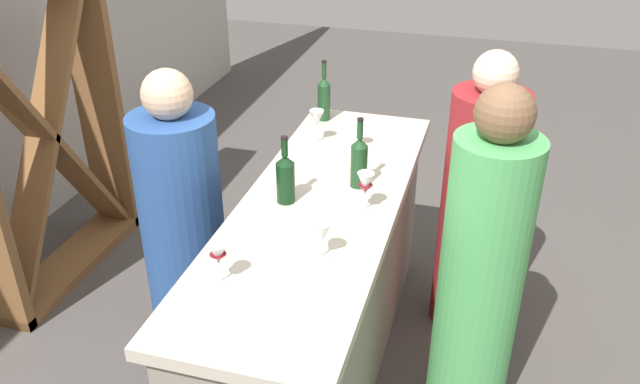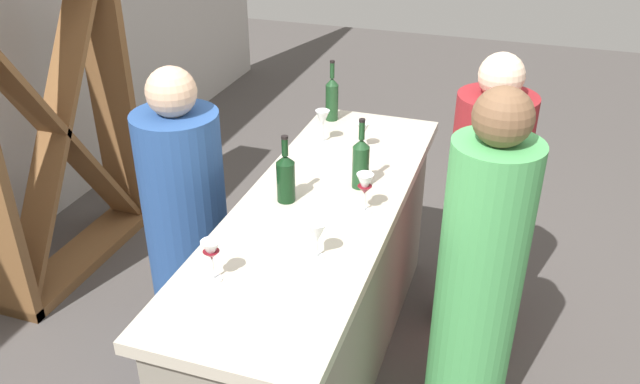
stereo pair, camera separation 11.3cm
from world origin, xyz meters
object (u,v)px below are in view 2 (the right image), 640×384
object	(u,v)px
person_left_guest	(478,285)
wine_bottle_leftmost_dark_green	(286,177)
wine_bottle_center_olive_green	(332,98)
wine_bottle_second_left_olive_green	(361,162)
wine_glass_far_center	(323,119)
wine_glass_near_left	(365,186)
wine_glass_near_center	(317,234)
wine_glass_far_left	(211,252)
wine_glass_near_right	(363,130)
wine_rack	(55,131)
person_center_guest	(482,212)
person_right_guest	(187,224)

from	to	relation	value
person_left_guest	wine_bottle_leftmost_dark_green	bearing A→B (deg)	-9.40
wine_bottle_center_olive_green	person_left_guest	distance (m)	1.37
wine_bottle_second_left_olive_green	wine_glass_far_center	xyz separation A→B (m)	(0.39, 0.30, 0.00)
wine_bottle_leftmost_dark_green	wine_glass_near_left	size ratio (longest dim) A/B	1.72
wine_bottle_second_left_olive_green	wine_glass_near_left	size ratio (longest dim) A/B	1.85
wine_glass_near_center	wine_glass_near_left	bearing A→B (deg)	-11.72
wine_glass_far_left	person_left_guest	world-z (taller)	person_left_guest
wine_bottle_center_olive_green	wine_glass_near_right	bearing A→B (deg)	-139.56
wine_rack	wine_glass_near_left	xyz separation A→B (m)	(-0.38, -1.85, 0.18)
wine_rack	wine_glass_near_right	xyz separation A→B (m)	(0.20, -1.68, 0.16)
person_center_guest	wine_glass_far_left	bearing A→B (deg)	38.20
wine_rack	person_left_guest	size ratio (longest dim) A/B	1.11
wine_glass_far_left	wine_bottle_center_olive_green	bearing A→B (deg)	1.81
wine_rack	wine_bottle_center_olive_green	bearing A→B (deg)	-70.54
wine_glass_near_right	wine_glass_far_center	world-z (taller)	wine_glass_far_center
person_right_guest	wine_bottle_second_left_olive_green	bearing A→B (deg)	31.41
wine_bottle_leftmost_dark_green	wine_glass_near_center	size ratio (longest dim) A/B	2.00
wine_bottle_leftmost_dark_green	person_right_guest	distance (m)	0.67
wine_glass_far_center	person_center_guest	size ratio (longest dim) A/B	0.12
wine_rack	wine_bottle_center_olive_green	distance (m)	1.52
wine_bottle_second_left_olive_green	wine_glass_far_center	world-z (taller)	wine_bottle_second_left_olive_green
wine_bottle_center_olive_green	wine_glass_near_left	distance (m)	0.98
wine_bottle_leftmost_dark_green	person_right_guest	xyz separation A→B (m)	(0.07, 0.55, -0.38)
wine_bottle_second_left_olive_green	wine_bottle_leftmost_dark_green	bearing A→B (deg)	129.64
wine_bottle_second_left_olive_green	person_center_guest	xyz separation A→B (m)	(0.37, -0.52, -0.37)
wine_glass_near_left	person_left_guest	size ratio (longest dim) A/B	0.11
wine_bottle_center_olive_green	wine_glass_far_center	distance (m)	0.30
wine_glass_near_center	wine_rack	bearing A→B (deg)	66.85
wine_rack	person_center_guest	world-z (taller)	wine_rack
wine_glass_near_center	wine_glass_near_right	distance (m)	0.96
wine_glass_near_center	person_right_guest	distance (m)	0.99
person_right_guest	wine_glass_near_center	bearing A→B (deg)	-6.81
wine_bottle_second_left_olive_green	person_left_guest	bearing A→B (deg)	-115.84
wine_bottle_center_olive_green	person_right_guest	distance (m)	1.03
wine_glass_near_center	person_center_guest	xyz separation A→B (m)	(0.95, -0.52, -0.35)
wine_rack	wine_bottle_second_left_olive_green	distance (m)	1.79
wine_glass_near_left	wine_glass_near_center	world-z (taller)	wine_glass_near_left
wine_bottle_center_olive_green	wine_glass_far_left	distance (m)	1.50
person_left_guest	person_center_guest	bearing A→B (deg)	-90.74
wine_bottle_center_olive_green	wine_glass_far_center	bearing A→B (deg)	-171.20
wine_glass_near_center	wine_glass_far_center	bearing A→B (deg)	17.27
wine_bottle_leftmost_dark_green	person_center_guest	size ratio (longest dim) A/B	0.20
wine_glass_far_left	wine_glass_far_center	xyz separation A→B (m)	(1.21, 0.00, 0.01)
wine_bottle_leftmost_dark_green	person_center_guest	distance (m)	1.04
person_left_guest	wine_glass_near_left	bearing A→B (deg)	-13.88
wine_rack	wine_glass_near_right	distance (m)	1.70
wine_bottle_second_left_olive_green	wine_glass_near_right	distance (m)	0.40
person_left_guest	person_right_guest	size ratio (longest dim) A/B	1.08
wine_glass_near_center	person_right_guest	bearing A→B (deg)	61.80
wine_rack	wine_bottle_leftmost_dark_green	world-z (taller)	wine_rack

